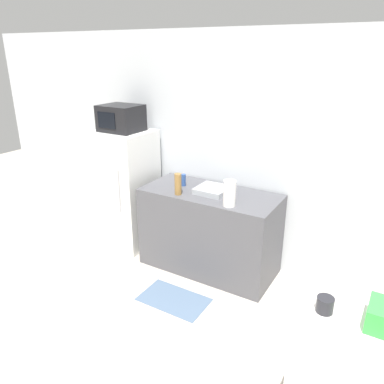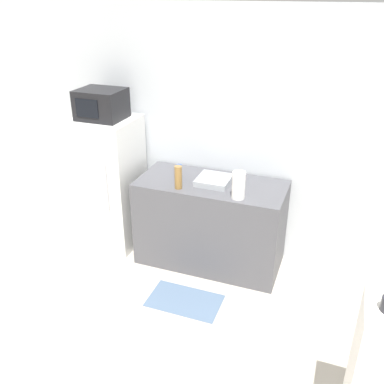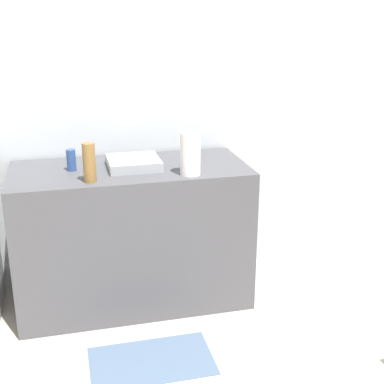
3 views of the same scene
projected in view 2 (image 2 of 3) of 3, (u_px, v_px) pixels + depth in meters
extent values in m
cube|color=silver|center=(249.00, 139.00, 4.40)|extent=(8.00, 0.06, 2.60)
cube|color=white|center=(109.00, 183.00, 4.78)|extent=(0.66, 0.63, 1.47)
cylinder|color=#B7B7BC|center=(107.00, 188.00, 4.40)|extent=(0.02, 0.02, 0.52)
cube|color=black|center=(101.00, 104.00, 4.39)|extent=(0.46, 0.39, 0.31)
cube|color=black|center=(87.00, 108.00, 4.24)|extent=(0.25, 0.01, 0.18)
cube|color=#4C4C51|center=(210.00, 223.00, 4.51)|extent=(1.50, 0.69, 0.94)
cube|color=#9EA3A8|center=(214.00, 180.00, 4.29)|extent=(0.33, 0.33, 0.06)
cylinder|color=olive|center=(178.00, 177.00, 4.14)|extent=(0.07, 0.07, 0.23)
cylinder|color=#2D4C8C|center=(179.00, 171.00, 4.41)|extent=(0.06, 0.06, 0.13)
cylinder|color=white|center=(238.00, 185.00, 3.94)|extent=(0.12, 0.12, 0.26)
cube|color=slate|center=(185.00, 300.00, 4.10)|extent=(0.70, 0.42, 0.01)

